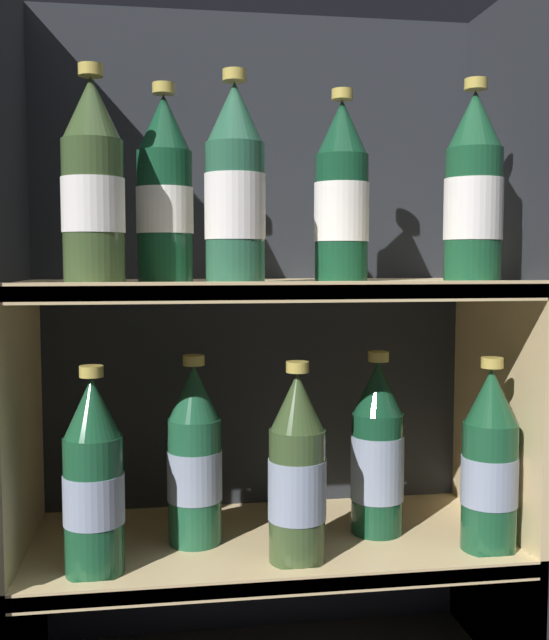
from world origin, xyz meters
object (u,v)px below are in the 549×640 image
object	(u,v)px
bottle_upper_front_1	(235,190)
bottle_lower_front_0	(94,481)
bottle_upper_front_2	(474,194)
bottle_lower_front_1	(297,474)
bottle_upper_back_0	(165,194)
bottle_lower_back_0	(195,460)
bottle_upper_front_0	(93,188)
bottle_lower_back_1	(377,454)
bottle_upper_back_1	(342,197)
bottle_lower_front_2	(490,465)

from	to	relation	value
bottle_upper_front_1	bottle_lower_front_0	bearing A→B (deg)	180.00
bottle_upper_front_2	bottle_lower_front_1	world-z (taller)	bottle_upper_front_2
bottle_upper_front_1	bottle_upper_back_0	distance (m)	0.12
bottle_upper_front_1	bottle_upper_back_0	world-z (taller)	same
bottle_upper_front_2	bottle_lower_back_0	world-z (taller)	bottle_upper_front_2
bottle_upper_front_0	bottle_lower_back_0	xyz separation A→B (m)	(0.12, 0.08, -0.37)
bottle_lower_front_0	bottle_lower_back_1	world-z (taller)	same
bottle_upper_back_1	bottle_lower_back_1	world-z (taller)	bottle_upper_back_1
bottle_upper_back_1	bottle_lower_back_0	world-z (taller)	bottle_upper_back_1
bottle_upper_back_0	bottle_upper_back_1	size ratio (longest dim) A/B	1.00
bottle_lower_front_0	bottle_lower_back_1	size ratio (longest dim) A/B	1.00
bottle_lower_front_2	bottle_upper_front_0	bearing A→B (deg)	180.00
bottle_upper_back_0	bottle_lower_front_2	xyz separation A→B (m)	(0.43, -0.08, -0.37)
bottle_upper_front_2	bottle_upper_back_1	world-z (taller)	same
bottle_upper_front_0	bottle_upper_front_2	xyz separation A→B (m)	(0.49, 0.00, -0.00)
bottle_upper_front_2	bottle_lower_front_2	bearing A→B (deg)	-0.00
bottle_upper_front_1	bottle_upper_front_2	bearing A→B (deg)	0.00
bottle_upper_front_0	bottle_upper_front_1	xyz separation A→B (m)	(0.17, 0.00, -0.00)
bottle_upper_front_2	bottle_upper_back_0	distance (m)	0.41
bottle_lower_back_1	bottle_lower_back_0	bearing A→B (deg)	180.00
bottle_upper_back_0	bottle_lower_front_0	xyz separation A→B (m)	(-0.09, -0.08, -0.37)
bottle_upper_front_1	bottle_lower_back_0	xyz separation A→B (m)	(-0.05, 0.08, -0.36)
bottle_lower_front_1	bottle_upper_front_1	bearing A→B (deg)	180.00
bottle_lower_front_0	bottle_lower_back_1	bearing A→B (deg)	12.13
bottle_upper_front_0	bottle_upper_front_1	distance (m)	0.17
bottle_upper_back_1	bottle_lower_back_0	xyz separation A→B (m)	(-0.21, 0.00, -0.36)
bottle_upper_front_0	bottle_lower_front_1	world-z (taller)	bottle_upper_front_0
bottle_upper_back_0	bottle_lower_back_0	distance (m)	0.37
bottle_upper_back_0	bottle_lower_front_1	size ratio (longest dim) A/B	1.00
bottle_upper_front_1	bottle_lower_front_2	bearing A→B (deg)	-0.00
bottle_upper_front_1	bottle_lower_back_1	world-z (taller)	bottle_upper_front_1
bottle_upper_front_0	bottle_lower_back_1	bearing A→B (deg)	12.31
bottle_upper_front_1	bottle_lower_front_1	bearing A→B (deg)	-0.00
bottle_upper_back_1	bottle_lower_front_2	bearing A→B (deg)	-24.10
bottle_upper_front_0	bottle_lower_back_0	bearing A→B (deg)	34.30
bottle_lower_front_0	bottle_upper_front_2	bearing A→B (deg)	0.00
bottle_upper_front_1	bottle_lower_back_0	world-z (taller)	bottle_upper_front_1
bottle_lower_front_2	bottle_lower_back_1	world-z (taller)	same
bottle_upper_back_0	bottle_lower_back_1	size ratio (longest dim) A/B	1.00
bottle_upper_front_0	bottle_lower_back_0	world-z (taller)	bottle_upper_front_0
bottle_upper_front_2	bottle_lower_back_0	size ratio (longest dim) A/B	1.00
bottle_lower_front_2	bottle_lower_front_1	bearing A→B (deg)	180.00
bottle_upper_back_0	bottle_lower_front_2	world-z (taller)	bottle_upper_back_0
bottle_upper_front_2	bottle_lower_back_1	world-z (taller)	bottle_upper_front_2
bottle_lower_back_1	bottle_lower_front_2	bearing A→B (deg)	-32.40
bottle_lower_front_0	bottle_lower_front_2	xyz separation A→B (m)	(0.53, -0.00, -0.00)
bottle_upper_front_1	bottle_lower_front_1	world-z (taller)	bottle_upper_front_1
bottle_upper_front_0	bottle_upper_front_2	world-z (taller)	same
bottle_lower_front_1	bottle_lower_front_2	xyz separation A→B (m)	(0.27, 0.00, 0.00)
bottle_lower_back_0	bottle_lower_back_1	size ratio (longest dim) A/B	1.00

